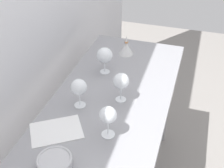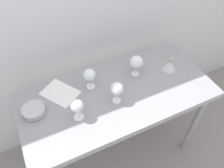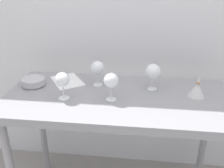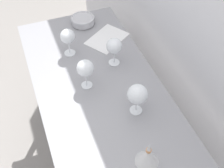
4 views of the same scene
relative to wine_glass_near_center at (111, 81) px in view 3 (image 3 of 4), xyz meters
name	(u,v)px [view 3 (image 3 of 4)]	position (x,y,z in m)	size (l,w,h in m)	color
back_wall	(125,16)	(0.04, 0.55, 0.28)	(3.80, 0.04, 2.60)	silver
steel_counter	(118,111)	(0.04, 0.06, -0.23)	(1.40, 0.65, 0.90)	gray
wine_glass_near_center	(111,81)	(0.00, 0.00, 0.00)	(0.09, 0.09, 0.17)	white
wine_glass_near_left	(62,80)	(-0.28, -0.02, 0.00)	(0.08, 0.08, 0.17)	white
wine_glass_far_left	(97,68)	(-0.11, 0.20, 0.00)	(0.09, 0.09, 0.17)	white
wine_glass_far_right	(153,72)	(0.25, 0.18, 0.00)	(0.10, 0.10, 0.17)	white
tasting_sheet_upper	(67,81)	(-0.33, 0.24, -0.12)	(0.18, 0.25, 0.00)	white
tasting_bowl	(33,81)	(-0.54, 0.14, -0.09)	(0.16, 0.16, 0.05)	beige
decanter_funnel	(197,90)	(0.51, 0.11, -0.08)	(0.10, 0.10, 0.14)	silver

